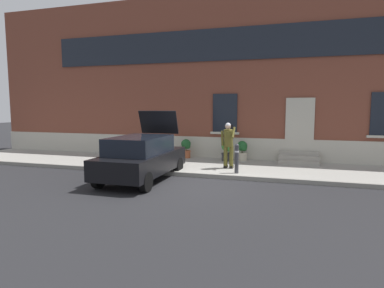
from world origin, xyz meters
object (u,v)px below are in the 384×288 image
Objects in this scene: planter_terracotta at (186,148)px; planter_olive at (148,146)px; hatchback_car_black at (142,157)px; planter_cream at (242,150)px; bollard_near_person at (237,157)px; planter_charcoal at (227,150)px; person_on_phone at (228,142)px.

planter_olive is at bearing 178.45° from planter_terracotta.
hatchback_car_black is 4.73× the size of planter_terracotta.
planter_terracotta is 2.57m from planter_cream.
planter_terracotta is (0.20, 4.21, -0.19)m from hatchback_car_black.
bollard_near_person reaches higher than planter_olive.
planter_terracotta is at bearing 171.35° from planter_charcoal.
planter_olive is 1.00× the size of planter_charcoal.
person_on_phone is 2.02× the size of planter_terracotta.
bollard_near_person is at bearing -31.19° from planter_olive.
person_on_phone is at bearing 40.86° from hatchback_car_black.
hatchback_car_black is at bearing -134.68° from person_on_phone.
planter_charcoal is (3.87, -0.35, 0.00)m from planter_olive.
person_on_phone is at bearing -77.08° from planter_charcoal.
planter_olive is at bearing 148.81° from bollard_near_person.
planter_cream is (4.50, -0.07, 0.00)m from planter_olive.
planter_olive and planter_terracotta have the same top height.
planter_olive is at bearing 179.05° from planter_cream.
planter_terracotta is 1.96m from planter_charcoal.
planter_cream is (0.24, 2.00, -0.54)m from person_on_phone.
planter_charcoal is (-0.85, 2.51, -0.11)m from bollard_near_person.
planter_olive is (-4.72, 2.86, -0.11)m from bollard_near_person.
bollard_near_person is 1.22× the size of planter_terracotta.
planter_cream is at bearing 94.51° from bollard_near_person.
hatchback_car_black is 3.30m from bollard_near_person.
hatchback_car_black is 4.73× the size of planter_cream.
hatchback_car_black reaches higher than planter_charcoal.
hatchback_car_black reaches higher than person_on_phone.
planter_charcoal is 0.69m from planter_cream.
planter_olive is at bearing 174.88° from planter_charcoal.
person_on_phone is 3.14m from planter_terracotta.
hatchback_car_black is 3.36m from person_on_phone.
bollard_near_person reaches higher than planter_cream.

